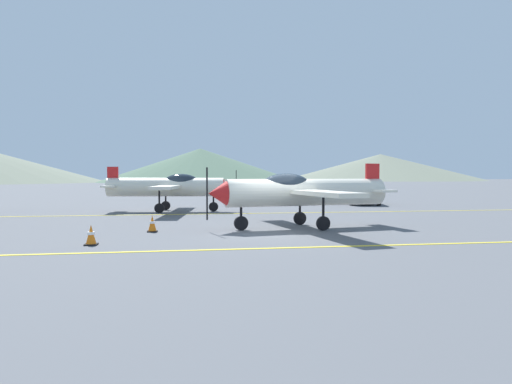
# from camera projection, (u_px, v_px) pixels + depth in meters

# --- Properties ---
(ground_plane) EXTENTS (400.00, 400.00, 0.00)m
(ground_plane) POSITION_uv_depth(u_px,v_px,m) (277.00, 232.00, 16.29)
(ground_plane) COLOR #54565B
(apron_line_near) EXTENTS (80.00, 0.16, 0.01)m
(apron_line_near) POSITION_uv_depth(u_px,v_px,m) (303.00, 247.00, 12.71)
(apron_line_near) COLOR yellow
(apron_line_near) RESTS_ON ground_plane
(apron_line_far) EXTENTS (80.00, 0.16, 0.01)m
(apron_line_far) POSITION_uv_depth(u_px,v_px,m) (246.00, 213.00, 24.04)
(apron_line_far) COLOR yellow
(apron_line_far) RESTS_ON ground_plane
(airplane_near) EXTENTS (7.25, 8.30, 2.48)m
(airplane_near) POSITION_uv_depth(u_px,v_px,m) (300.00, 191.00, 17.41)
(airplane_near) COLOR silver
(airplane_near) RESTS_ON ground_plane
(airplane_mid) EXTENTS (7.25, 8.31, 2.48)m
(airplane_mid) POSITION_uv_depth(u_px,v_px,m) (171.00, 186.00, 25.29)
(airplane_mid) COLOR silver
(airplane_mid) RESTS_ON ground_plane
(car_sedan) EXTENTS (2.85, 4.62, 1.62)m
(car_sedan) POSITION_uv_depth(u_px,v_px,m) (362.00, 192.00, 31.85)
(car_sedan) COLOR black
(car_sedan) RESTS_ON ground_plane
(traffic_cone_front) EXTENTS (0.36, 0.36, 0.59)m
(traffic_cone_front) POSITION_uv_depth(u_px,v_px,m) (152.00, 224.00, 16.23)
(traffic_cone_front) COLOR black
(traffic_cone_front) RESTS_ON ground_plane
(traffic_cone_side) EXTENTS (0.36, 0.36, 0.59)m
(traffic_cone_side) POSITION_uv_depth(u_px,v_px,m) (91.00, 235.00, 13.17)
(traffic_cone_side) COLOR black
(traffic_cone_side) RESTS_ON ground_plane
(hill_centerleft) EXTENTS (59.43, 59.43, 9.92)m
(hill_centerleft) POSITION_uv_depth(u_px,v_px,m) (200.00, 165.00, 135.47)
(hill_centerleft) COLOR #4C6651
(hill_centerleft) RESTS_ON ground_plane
(hill_centerright) EXTENTS (78.84, 78.84, 10.49)m
(hill_centerright) POSITION_uv_depth(u_px,v_px,m) (380.00, 167.00, 183.73)
(hill_centerright) COLOR slate
(hill_centerright) RESTS_ON ground_plane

